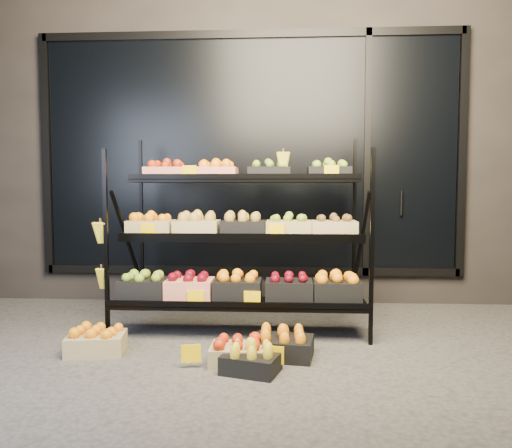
# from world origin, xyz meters

# --- Properties ---
(ground) EXTENTS (24.00, 24.00, 0.00)m
(ground) POSITION_xyz_m (0.00, 0.00, 0.00)
(ground) COLOR #514F4C
(ground) RESTS_ON ground
(building) EXTENTS (6.00, 2.08, 3.50)m
(building) POSITION_xyz_m (0.00, 2.59, 1.75)
(building) COLOR #2D2826
(building) RESTS_ON ground
(display_rack) EXTENTS (2.18, 1.02, 1.66)m
(display_rack) POSITION_xyz_m (-0.01, 0.60, 0.79)
(display_rack) COLOR black
(display_rack) RESTS_ON ground
(tag_floor_a) EXTENTS (0.13, 0.01, 0.12)m
(tag_floor_a) POSITION_xyz_m (-0.25, -0.40, 0.06)
(tag_floor_a) COLOR #FFCB00
(tag_floor_a) RESTS_ON ground
(tag_floor_b) EXTENTS (0.13, 0.01, 0.12)m
(tag_floor_b) POSITION_xyz_m (0.30, -0.40, 0.06)
(tag_floor_b) COLOR #FFCB00
(tag_floor_b) RESTS_ON ground
(floor_crate_left) EXTENTS (0.44, 0.35, 0.20)m
(floor_crate_left) POSITION_xyz_m (-1.00, -0.13, 0.09)
(floor_crate_left) COLOR tan
(floor_crate_left) RESTS_ON ground
(floor_crate_midleft) EXTENTS (0.41, 0.35, 0.19)m
(floor_crate_midleft) POSITION_xyz_m (0.15, -0.45, 0.09)
(floor_crate_midleft) COLOR black
(floor_crate_midleft) RESTS_ON ground
(floor_crate_midright) EXTENTS (0.38, 0.28, 0.19)m
(floor_crate_midright) POSITION_xyz_m (0.05, -0.31, 0.09)
(floor_crate_midright) COLOR tan
(floor_crate_midright) RESTS_ON ground
(floor_crate_right) EXTENTS (0.45, 0.36, 0.21)m
(floor_crate_right) POSITION_xyz_m (0.36, -0.15, 0.10)
(floor_crate_right) COLOR black
(floor_crate_right) RESTS_ON ground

